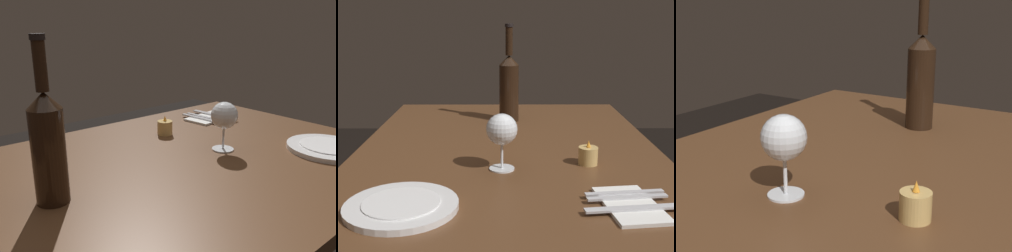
{
  "view_description": "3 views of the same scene",
  "coord_description": "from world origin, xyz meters",
  "views": [
    {
      "loc": [
        -0.62,
        -0.68,
        1.12
      ],
      "look_at": [
        -0.04,
        0.0,
        0.85
      ],
      "focal_mm": 37.49,
      "sensor_mm": 36.0,
      "label": 1
    },
    {
      "loc": [
        1.27,
        -0.01,
        1.15
      ],
      "look_at": [
        -0.05,
        -0.01,
        0.8
      ],
      "focal_mm": 48.07,
      "sensor_mm": 36.0,
      "label": 2
    },
    {
      "loc": [
        0.76,
        0.48,
        1.09
      ],
      "look_at": [
        0.02,
        0.01,
        0.84
      ],
      "focal_mm": 50.39,
      "sensor_mm": 36.0,
      "label": 3
    }
  ],
  "objects": [
    {
      "name": "fork_inner",
      "position": [
        0.37,
        0.26,
        0.75
      ],
      "size": [
        0.04,
        0.18,
        0.0
      ],
      "color": "silver",
      "rests_on": "folded_napkin"
    },
    {
      "name": "dinner_plate",
      "position": [
        0.4,
        -0.23,
        0.75
      ],
      "size": [
        0.24,
        0.24,
        0.02
      ],
      "color": "white",
      "rests_on": "dining_table"
    },
    {
      "name": "table_knife",
      "position": [
        0.42,
        0.26,
        0.75
      ],
      "size": [
        0.04,
        0.21,
        0.0
      ],
      "color": "silver",
      "rests_on": "folded_napkin"
    },
    {
      "name": "folded_napkin",
      "position": [
        0.39,
        0.26,
        0.74
      ],
      "size": [
        0.2,
        0.13,
        0.01
      ],
      "color": "white",
      "rests_on": "dining_table"
    },
    {
      "name": "wine_glass_left",
      "position": [
        0.16,
        -0.02,
        0.85
      ],
      "size": [
        0.08,
        0.08,
        0.15
      ],
      "color": "white",
      "rests_on": "dining_table"
    },
    {
      "name": "wine_bottle",
      "position": [
        -0.36,
        0.01,
        0.87
      ],
      "size": [
        0.07,
        0.07,
        0.35
      ],
      "color": "black",
      "rests_on": "dining_table"
    },
    {
      "name": "votive_candle",
      "position": [
        0.12,
        0.21,
        0.76
      ],
      "size": [
        0.05,
        0.05,
        0.07
      ],
      "color": "#DBB266",
      "rests_on": "dining_table"
    },
    {
      "name": "fork_outer",
      "position": [
        0.34,
        0.26,
        0.75
      ],
      "size": [
        0.04,
        0.18,
        0.0
      ],
      "color": "silver",
      "rests_on": "folded_napkin"
    },
    {
      "name": "dining_table",
      "position": [
        0.0,
        0.0,
        0.65
      ],
      "size": [
        1.3,
        0.9,
        0.74
      ],
      "color": "#56351E",
      "rests_on": "ground"
    }
  ]
}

